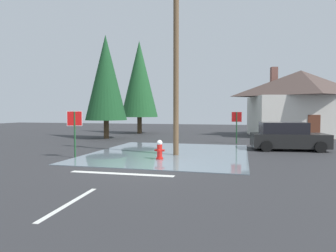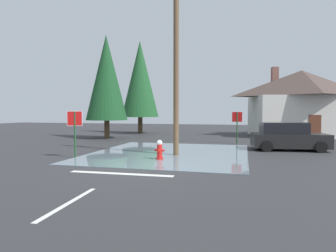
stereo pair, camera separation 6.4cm
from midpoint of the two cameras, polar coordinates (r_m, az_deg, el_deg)
ground_plane at (r=12.86m, az=-5.37°, el=-7.70°), size 80.00×80.00×0.10m
flood_puddle at (r=16.38m, az=0.44°, el=-5.17°), size 8.25×9.48×0.03m
lane_stop_bar at (r=11.27m, az=-8.82°, el=-8.95°), size 3.99×0.39×0.01m
lane_center_stripe at (r=8.12m, az=-18.13°, el=-13.73°), size 0.29×2.81×0.01m
stop_sign_near at (r=15.36m, az=-17.20°, el=0.27°), size 0.68×0.30×2.31m
fire_hydrant at (r=14.18m, az=-1.50°, el=-4.60°), size 0.47×0.41×0.94m
utility_pole at (r=15.63m, az=1.67°, el=11.72°), size 1.60×0.28×9.07m
stop_sign_far at (r=21.69m, az=13.10°, el=0.95°), size 0.73×0.08×2.26m
house at (r=30.24m, az=24.06°, el=4.18°), size 10.17×8.19×6.52m
parked_car at (r=19.02m, az=21.90°, el=-1.94°), size 4.42×2.47×1.64m
pine_tree_tall_left at (r=25.85m, az=-11.57°, el=8.98°), size 3.46×3.46×8.65m
pine_tree_mid_left at (r=31.30m, az=-5.28°, el=8.86°), size 3.80×3.80×9.50m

